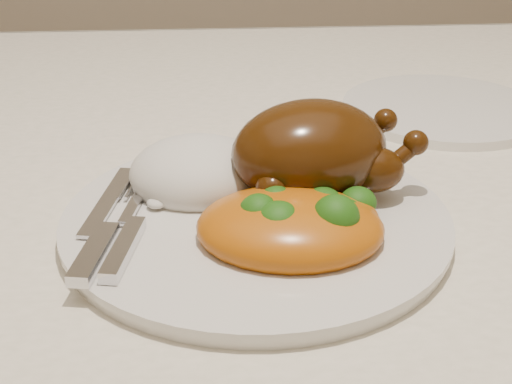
{
  "coord_description": "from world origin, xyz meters",
  "views": [
    {
      "loc": [
        -0.01,
        -0.66,
        1.05
      ],
      "look_at": [
        0.02,
        -0.16,
        0.8
      ],
      "focal_mm": 50.0,
      "sensor_mm": 36.0,
      "label": 1
    }
  ],
  "objects": [
    {
      "name": "mac_and_cheese",
      "position": [
        0.05,
        -0.2,
        0.79
      ],
      "size": [
        0.15,
        0.12,
        0.06
      ],
      "rotation": [
        0.0,
        0.0,
        -0.11
      ],
      "color": "#CE580D",
      "rests_on": "dinner_plate"
    },
    {
      "name": "dining_table",
      "position": [
        0.0,
        0.0,
        0.67
      ],
      "size": [
        1.6,
        0.9,
        0.76
      ],
      "color": "brown",
      "rests_on": "floor"
    },
    {
      "name": "side_plate",
      "position": [
        0.25,
        0.1,
        0.77
      ],
      "size": [
        0.24,
        0.24,
        0.01
      ],
      "primitive_type": "cylinder",
      "rotation": [
        0.0,
        0.0,
        0.05
      ],
      "color": "silver",
      "rests_on": "tablecloth"
    },
    {
      "name": "roast_chicken",
      "position": [
        0.07,
        -0.12,
        0.82
      ],
      "size": [
        0.17,
        0.13,
        0.08
      ],
      "rotation": [
        0.0,
        0.0,
        0.24
      ],
      "color": "#412007",
      "rests_on": "dinner_plate"
    },
    {
      "name": "tablecloth",
      "position": [
        0.0,
        0.0,
        0.74
      ],
      "size": [
        1.73,
        1.03,
        0.18
      ],
      "color": "white",
      "rests_on": "dining_table"
    },
    {
      "name": "rice_mound",
      "position": [
        -0.02,
        -0.1,
        0.79
      ],
      "size": [
        0.14,
        0.13,
        0.06
      ],
      "rotation": [
        0.0,
        0.0,
        -0.17
      ],
      "color": "silver",
      "rests_on": "dinner_plate"
    },
    {
      "name": "cutlery",
      "position": [
        -0.09,
        -0.19,
        0.79
      ],
      "size": [
        0.05,
        0.19,
        0.01
      ],
      "rotation": [
        0.0,
        0.0,
        -0.17
      ],
      "color": "silver",
      "rests_on": "dinner_plate"
    },
    {
      "name": "dinner_plate",
      "position": [
        0.02,
        -0.16,
        0.77
      ],
      "size": [
        0.33,
        0.33,
        0.01
      ],
      "primitive_type": "cylinder",
      "rotation": [
        0.0,
        0.0,
        0.09
      ],
      "color": "silver",
      "rests_on": "tablecloth"
    }
  ]
}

